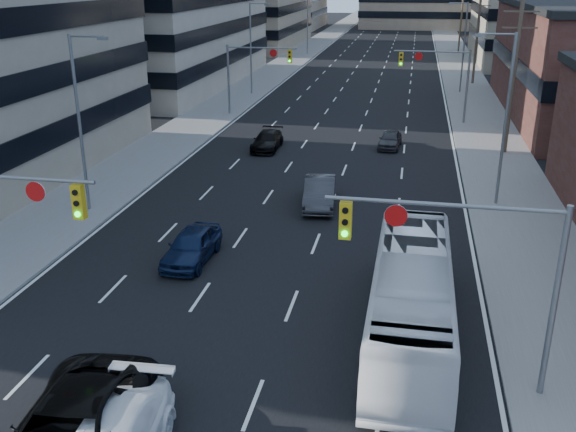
# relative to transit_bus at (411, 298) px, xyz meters

# --- Properties ---
(road_surface) EXTENTS (18.00, 300.00, 0.02)m
(road_surface) POSITION_rel_transit_bus_xyz_m (-6.14, 119.42, -1.51)
(road_surface) COLOR black
(road_surface) RESTS_ON ground
(sidewalk_left) EXTENTS (5.00, 300.00, 0.15)m
(sidewalk_left) POSITION_rel_transit_bus_xyz_m (-17.64, 119.42, -1.44)
(sidewalk_left) COLOR slate
(sidewalk_left) RESTS_ON ground
(sidewalk_right) EXTENTS (5.00, 300.00, 0.15)m
(sidewalk_right) POSITION_rel_transit_bus_xyz_m (5.36, 119.42, -1.44)
(sidewalk_right) COLOR slate
(sidewalk_right) RESTS_ON ground
(office_right_far) EXTENTS (22.00, 28.00, 14.00)m
(office_right_far) POSITION_rel_transit_bus_xyz_m (18.86, 77.42, 5.48)
(office_right_far) COLOR gray
(office_right_far) RESTS_ON ground
(bg_block_right) EXTENTS (22.00, 22.00, 12.00)m
(bg_block_right) POSITION_rel_transit_bus_xyz_m (25.86, 119.42, 4.48)
(bg_block_right) COLOR gray
(bg_block_right) RESTS_ON ground
(signal_near_right) EXTENTS (6.59, 0.33, 6.00)m
(signal_near_right) POSITION_rel_transit_bus_xyz_m (1.31, -2.59, 2.81)
(signal_near_right) COLOR slate
(signal_near_right) RESTS_ON ground
(signal_far_left) EXTENTS (6.09, 0.33, 6.00)m
(signal_far_left) POSITION_rel_transit_bus_xyz_m (-13.82, 34.41, 2.79)
(signal_far_left) COLOR slate
(signal_far_left) RESTS_ON ground
(signal_far_right) EXTENTS (6.09, 0.33, 6.00)m
(signal_far_right) POSITION_rel_transit_bus_xyz_m (1.54, 34.41, 2.79)
(signal_far_right) COLOR slate
(signal_far_right) RESTS_ON ground
(utility_pole_block) EXTENTS (2.20, 0.28, 11.00)m
(utility_pole_block) POSITION_rel_transit_bus_xyz_m (6.06, 25.42, 4.26)
(utility_pole_block) COLOR #4C3D2D
(utility_pole_block) RESTS_ON ground
(utility_pole_midblock) EXTENTS (2.20, 0.28, 11.00)m
(utility_pole_midblock) POSITION_rel_transit_bus_xyz_m (6.06, 55.42, 4.26)
(utility_pole_midblock) COLOR #4C3D2D
(utility_pole_midblock) RESTS_ON ground
(utility_pole_distant) EXTENTS (2.20, 0.28, 11.00)m
(utility_pole_distant) POSITION_rel_transit_bus_xyz_m (6.06, 85.42, 4.26)
(utility_pole_distant) COLOR #4C3D2D
(utility_pole_distant) RESTS_ON ground
(streetlight_left_near) EXTENTS (2.03, 0.22, 9.00)m
(streetlight_left_near) POSITION_rel_transit_bus_xyz_m (-16.48, 9.42, 3.54)
(streetlight_left_near) COLOR slate
(streetlight_left_near) RESTS_ON ground
(streetlight_left_mid) EXTENTS (2.03, 0.22, 9.00)m
(streetlight_left_mid) POSITION_rel_transit_bus_xyz_m (-16.48, 44.42, 3.54)
(streetlight_left_mid) COLOR slate
(streetlight_left_mid) RESTS_ON ground
(streetlight_left_far) EXTENTS (2.03, 0.22, 9.00)m
(streetlight_left_far) POSITION_rel_transit_bus_xyz_m (-16.48, 79.42, 3.54)
(streetlight_left_far) COLOR slate
(streetlight_left_far) RESTS_ON ground
(streetlight_right_near) EXTENTS (2.03, 0.22, 9.00)m
(streetlight_right_near) POSITION_rel_transit_bus_xyz_m (4.20, 14.42, 3.54)
(streetlight_right_near) COLOR slate
(streetlight_right_near) RESTS_ON ground
(streetlight_right_far) EXTENTS (2.03, 0.22, 9.00)m
(streetlight_right_far) POSITION_rel_transit_bus_xyz_m (4.20, 49.42, 3.54)
(streetlight_right_far) COLOR slate
(streetlight_right_far) RESTS_ON ground
(transit_bus) EXTENTS (2.61, 10.90, 3.03)m
(transit_bus) POSITION_rel_transit_bus_xyz_m (0.00, 0.00, 0.00)
(transit_bus) COLOR white
(transit_bus) RESTS_ON ground
(sedan_blue) EXTENTS (1.80, 4.26, 1.44)m
(sedan_blue) POSITION_rel_transit_bus_xyz_m (-9.32, 4.55, -0.80)
(sedan_blue) COLOR #0D1937
(sedan_blue) RESTS_ON ground
(sedan_grey_center) EXTENTS (2.07, 4.74, 1.52)m
(sedan_grey_center) POSITION_rel_transit_bus_xyz_m (-4.93, 12.56, -0.76)
(sedan_grey_center) COLOR #303032
(sedan_grey_center) RESTS_ON ground
(sedan_black_far) EXTENTS (1.80, 4.35, 1.26)m
(sedan_black_far) POSITION_rel_transit_bus_xyz_m (-10.28, 23.53, -0.89)
(sedan_black_far) COLOR black
(sedan_black_far) RESTS_ON ground
(sedan_grey_right) EXTENTS (1.73, 3.71, 1.23)m
(sedan_grey_right) POSITION_rel_transit_bus_xyz_m (-1.78, 25.63, -0.90)
(sedan_grey_right) COLOR #313134
(sedan_grey_right) RESTS_ON ground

